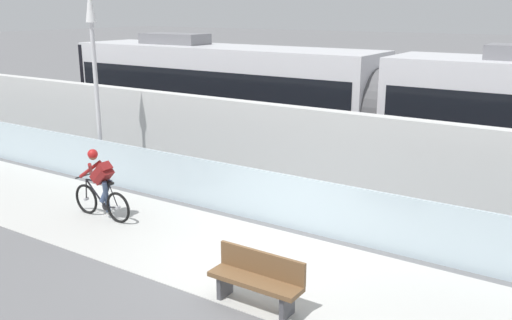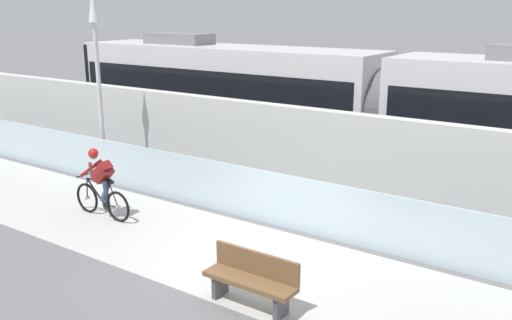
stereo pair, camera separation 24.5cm
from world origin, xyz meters
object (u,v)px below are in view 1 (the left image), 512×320
object	(u,v)px
bench	(257,278)
lamp_post_antenna	(94,61)
cyclist_on_bike	(101,186)
tram	(384,110)

from	to	relation	value
bench	lamp_post_antenna	bearing A→B (deg)	155.36
cyclist_on_bike	bench	world-z (taller)	cyclist_on_bike
lamp_post_antenna	bench	world-z (taller)	lamp_post_antenna
lamp_post_antenna	cyclist_on_bike	bearing A→B (deg)	-41.75
tram	lamp_post_antenna	world-z (taller)	lamp_post_antenna
cyclist_on_bike	bench	xyz separation A→B (m)	(5.08, -1.29, -0.30)
tram	cyclist_on_bike	distance (m)	8.02
tram	cyclist_on_bike	world-z (taller)	tram
cyclist_on_bike	bench	distance (m)	5.25
tram	bench	distance (m)	8.32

